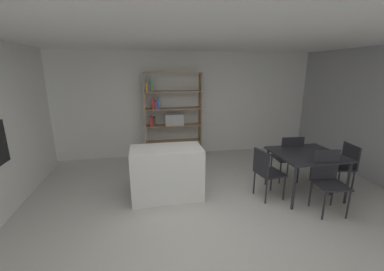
# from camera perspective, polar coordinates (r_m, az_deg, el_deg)

# --- Properties ---
(ground_plane) EXTENTS (9.84, 9.84, 0.00)m
(ground_plane) POSITION_cam_1_polar(r_m,az_deg,el_deg) (3.71, 3.40, -20.11)
(ground_plane) COLOR beige
(ceiling_slab) EXTENTS (7.15, 6.39, 0.06)m
(ceiling_slab) POSITION_cam_1_polar(r_m,az_deg,el_deg) (3.07, 4.22, 23.76)
(ceiling_slab) COLOR white
(ceiling_slab) RESTS_ON ground_plane
(back_partition) EXTENTS (7.15, 0.06, 2.57)m
(back_partition) POSITION_cam_1_polar(r_m,az_deg,el_deg) (6.21, -3.66, 7.15)
(back_partition) COLOR silver
(back_partition) RESTS_ON ground_plane
(kitchen_island) EXTENTS (1.18, 0.64, 0.89)m
(kitchen_island) POSITION_cam_1_polar(r_m,az_deg,el_deg) (4.24, -5.84, -8.61)
(kitchen_island) COLOR silver
(kitchen_island) RESTS_ON ground_plane
(open_bookshelf) EXTENTS (1.35, 0.30, 2.08)m
(open_bookshelf) POSITION_cam_1_polar(r_m,az_deg,el_deg) (5.92, -5.20, 4.10)
(open_bookshelf) COLOR #997551
(open_bookshelf) RESTS_ON ground_plane
(dining_table) EXTENTS (1.08, 0.99, 0.75)m
(dining_table) POSITION_cam_1_polar(r_m,az_deg,el_deg) (4.66, 25.10, -4.59)
(dining_table) COLOR #232328
(dining_table) RESTS_ON ground_plane
(dining_chair_window_side) EXTENTS (0.48, 0.48, 0.87)m
(dining_chair_window_side) POSITION_cam_1_polar(r_m,az_deg,el_deg) (5.17, 31.79, -5.46)
(dining_chair_window_side) COLOR #232328
(dining_chair_window_side) RESTS_ON ground_plane
(dining_chair_far) EXTENTS (0.46, 0.49, 0.93)m
(dining_chair_far) POSITION_cam_1_polar(r_m,az_deg,el_deg) (5.10, 21.54, -4.26)
(dining_chair_far) COLOR #232328
(dining_chair_far) RESTS_ON ground_plane
(dining_chair_island_side) EXTENTS (0.47, 0.46, 0.86)m
(dining_chair_island_side) POSITION_cam_1_polar(r_m,az_deg,el_deg) (4.32, 16.78, -7.65)
(dining_chair_island_side) COLOR #232328
(dining_chair_island_side) RESTS_ON ground_plane
(dining_chair_near) EXTENTS (0.48, 0.47, 0.95)m
(dining_chair_near) POSITION_cam_1_polar(r_m,az_deg,el_deg) (4.34, 29.02, -8.26)
(dining_chair_near) COLOR #232328
(dining_chair_near) RESTS_ON ground_plane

